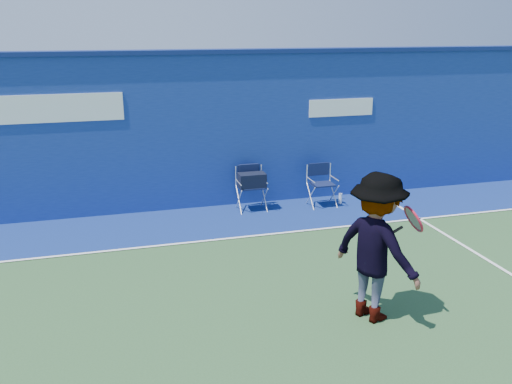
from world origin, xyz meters
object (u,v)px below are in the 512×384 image
object	(u,v)px
water_bottle	(340,199)
tennis_player	(376,247)
directors_chair_right	(322,193)
directors_chair_left	(252,192)

from	to	relation	value
water_bottle	tennis_player	xyz separation A→B (m)	(-1.47, -4.27, 0.83)
directors_chair_right	water_bottle	xyz separation A→B (m)	(0.42, 0.02, -0.16)
directors_chair_left	tennis_player	bearing A→B (deg)	-84.84
water_bottle	tennis_player	world-z (taller)	tennis_player
water_bottle	tennis_player	distance (m)	4.59
directors_chair_left	directors_chair_right	xyz separation A→B (m)	(1.44, -0.14, -0.11)
directors_chair_left	directors_chair_right	size ratio (longest dim) A/B	1.04
directors_chair_left	directors_chair_right	world-z (taller)	directors_chair_left
directors_chair_left	water_bottle	size ratio (longest dim) A/B	4.06
water_bottle	tennis_player	size ratio (longest dim) A/B	0.12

